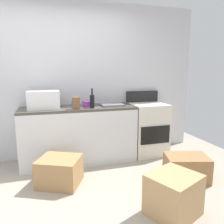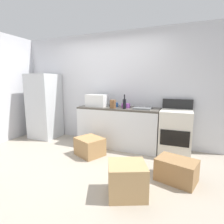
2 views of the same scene
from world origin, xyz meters
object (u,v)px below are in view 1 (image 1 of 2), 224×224
object	(u,v)px
mixing_bowl	(88,104)
cardboard_box_large	(186,168)
knife_block	(76,103)
cardboard_box_small	(173,195)
stove_oven	(147,128)
coffee_mug	(74,104)
microwave	(44,100)
wine_bottle	(92,101)
cardboard_box_medium	(60,171)

from	to	relation	value
mixing_bowl	cardboard_box_large	distance (m)	1.74
knife_block	cardboard_box_small	size ratio (longest dim) A/B	0.38
cardboard_box_large	stove_oven	bearing A→B (deg)	94.13
coffee_mug	cardboard_box_small	bearing A→B (deg)	-65.10
cardboard_box_small	microwave	bearing A→B (deg)	127.01
wine_bottle	knife_block	xyz separation A→B (m)	(-0.25, -0.03, -0.02)
stove_oven	mixing_bowl	distance (m)	1.16
microwave	cardboard_box_large	distance (m)	2.27
cardboard_box_large	cardboard_box_small	bearing A→B (deg)	-134.15
mixing_bowl	knife_block	bearing A→B (deg)	-136.62
cardboard_box_large	cardboard_box_medium	bearing A→B (deg)	167.60
wine_bottle	cardboard_box_large	xyz separation A→B (m)	(1.11, -0.89, -0.84)
mixing_bowl	wine_bottle	bearing A→B (deg)	-81.95
stove_oven	wine_bottle	distance (m)	1.18
cardboard_box_large	microwave	bearing A→B (deg)	150.11
stove_oven	mixing_bowl	bearing A→B (deg)	179.72
microwave	stove_oven	bearing A→B (deg)	0.74
cardboard_box_small	stove_oven	bearing A→B (deg)	73.19
microwave	coffee_mug	world-z (taller)	microwave
microwave	cardboard_box_medium	distance (m)	1.11
cardboard_box_small	knife_block	bearing A→B (deg)	117.97
wine_bottle	stove_oven	bearing A→B (deg)	9.74
stove_oven	coffee_mug	distance (m)	1.37
coffee_mug	knife_block	bearing A→B (deg)	-88.96
wine_bottle	cardboard_box_medium	world-z (taller)	wine_bottle
knife_block	cardboard_box_large	size ratio (longest dim) A/B	0.32
cardboard_box_large	cardboard_box_medium	size ratio (longest dim) A/B	1.08
mixing_bowl	cardboard_box_small	world-z (taller)	mixing_bowl
cardboard_box_medium	cardboard_box_small	distance (m)	1.44
knife_block	cardboard_box_small	xyz separation A→B (m)	(0.77, -1.46, -0.78)
stove_oven	knife_block	bearing A→B (deg)	-170.89
knife_block	mixing_bowl	xyz separation A→B (m)	(0.22, 0.21, -0.04)
coffee_mug	mixing_bowl	distance (m)	0.23
microwave	mixing_bowl	xyz separation A→B (m)	(0.68, 0.03, -0.09)
microwave	knife_block	bearing A→B (deg)	-21.52
knife_block	cardboard_box_medium	distance (m)	1.00
wine_bottle	knife_block	bearing A→B (deg)	-173.50
microwave	cardboard_box_small	bearing A→B (deg)	-52.99
cardboard_box_medium	cardboard_box_small	bearing A→B (deg)	-41.75
mixing_bowl	cardboard_box_small	size ratio (longest dim) A/B	0.40
stove_oven	knife_block	world-z (taller)	stove_oven
microwave	cardboard_box_medium	xyz separation A→B (m)	(0.16, -0.68, -0.86)
microwave	cardboard_box_small	distance (m)	2.21
stove_oven	cardboard_box_large	distance (m)	1.11
cardboard_box_small	mixing_bowl	bearing A→B (deg)	108.31
wine_bottle	coffee_mug	xyz separation A→B (m)	(-0.25, 0.19, -0.06)
microwave	wine_bottle	xyz separation A→B (m)	(0.71, -0.15, -0.03)
microwave	knife_block	distance (m)	0.50
stove_oven	cardboard_box_medium	bearing A→B (deg)	-156.01
mixing_bowl	coffee_mug	bearing A→B (deg)	177.78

